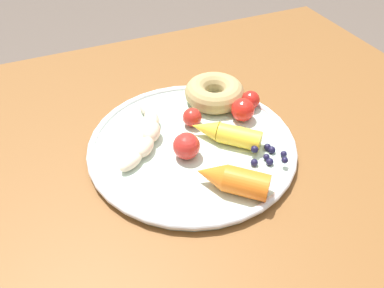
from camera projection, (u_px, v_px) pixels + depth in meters
name	position (u px, v px, depth m)	size (l,w,h in m)	color
dining_table	(189.00, 199.00, 0.66)	(1.10, 0.90, 0.71)	brown
plate	(192.00, 145.00, 0.63)	(0.34, 0.34, 0.02)	silver
banana	(147.00, 133.00, 0.63)	(0.10, 0.16, 0.03)	beige
carrot_orange	(232.00, 179.00, 0.54)	(0.10, 0.10, 0.04)	orange
carrot_yellow	(225.00, 133.00, 0.63)	(0.11, 0.10, 0.03)	yellow
donut	(214.00, 93.00, 0.71)	(0.11, 0.11, 0.04)	tan
blueberry_pile	(268.00, 155.00, 0.60)	(0.06, 0.05, 0.02)	#191638
tomato_near	(192.00, 117.00, 0.66)	(0.03, 0.03, 0.03)	red
tomato_mid	(250.00, 100.00, 0.69)	(0.03, 0.03, 0.03)	red
tomato_far	(243.00, 110.00, 0.67)	(0.04, 0.04, 0.04)	red
tomato_extra	(185.00, 146.00, 0.59)	(0.04, 0.04, 0.04)	red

